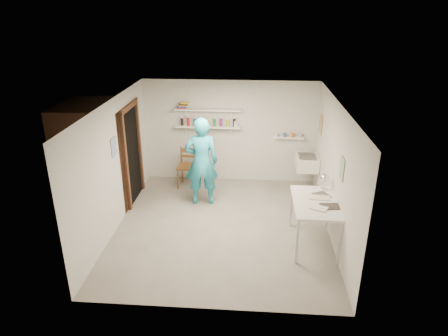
# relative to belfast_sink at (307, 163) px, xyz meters

# --- Properties ---
(floor) EXTENTS (4.00, 4.50, 0.02)m
(floor) POSITION_rel_belfast_sink_xyz_m (-1.75, -1.70, -0.71)
(floor) COLOR slate
(floor) RESTS_ON ground
(ceiling) EXTENTS (4.00, 4.50, 0.02)m
(ceiling) POSITION_rel_belfast_sink_xyz_m (-1.75, -1.70, 1.71)
(ceiling) COLOR silver
(ceiling) RESTS_ON wall_back
(wall_back) EXTENTS (4.00, 0.02, 2.40)m
(wall_back) POSITION_rel_belfast_sink_xyz_m (-1.75, 0.56, 0.50)
(wall_back) COLOR silver
(wall_back) RESTS_ON ground
(wall_front) EXTENTS (4.00, 0.02, 2.40)m
(wall_front) POSITION_rel_belfast_sink_xyz_m (-1.75, -3.96, 0.50)
(wall_front) COLOR silver
(wall_front) RESTS_ON ground
(wall_left) EXTENTS (0.02, 4.50, 2.40)m
(wall_left) POSITION_rel_belfast_sink_xyz_m (-3.76, -1.70, 0.50)
(wall_left) COLOR silver
(wall_left) RESTS_ON ground
(wall_right) EXTENTS (0.02, 4.50, 2.40)m
(wall_right) POSITION_rel_belfast_sink_xyz_m (0.26, -1.70, 0.50)
(wall_right) COLOR silver
(wall_right) RESTS_ON ground
(doorway_recess) EXTENTS (0.02, 0.90, 2.00)m
(doorway_recess) POSITION_rel_belfast_sink_xyz_m (-3.74, -0.65, 0.30)
(doorway_recess) COLOR black
(doorway_recess) RESTS_ON wall_left
(corridor_box) EXTENTS (1.40, 1.50, 2.10)m
(corridor_box) POSITION_rel_belfast_sink_xyz_m (-4.45, -0.65, 0.35)
(corridor_box) COLOR brown
(corridor_box) RESTS_ON ground
(door_lintel) EXTENTS (0.06, 1.05, 0.10)m
(door_lintel) POSITION_rel_belfast_sink_xyz_m (-3.72, -0.65, 1.35)
(door_lintel) COLOR brown
(door_lintel) RESTS_ON wall_left
(door_jamb_near) EXTENTS (0.06, 0.10, 2.00)m
(door_jamb_near) POSITION_rel_belfast_sink_xyz_m (-3.72, -1.15, 0.30)
(door_jamb_near) COLOR brown
(door_jamb_near) RESTS_ON ground
(door_jamb_far) EXTENTS (0.06, 0.10, 2.00)m
(door_jamb_far) POSITION_rel_belfast_sink_xyz_m (-3.72, -0.15, 0.30)
(door_jamb_far) COLOR brown
(door_jamb_far) RESTS_ON ground
(shelf_lower) EXTENTS (1.50, 0.22, 0.03)m
(shelf_lower) POSITION_rel_belfast_sink_xyz_m (-2.25, 0.43, 0.65)
(shelf_lower) COLOR white
(shelf_lower) RESTS_ON wall_back
(shelf_upper) EXTENTS (1.50, 0.22, 0.03)m
(shelf_upper) POSITION_rel_belfast_sink_xyz_m (-2.25, 0.43, 1.05)
(shelf_upper) COLOR white
(shelf_upper) RESTS_ON wall_back
(ledge_shelf) EXTENTS (0.70, 0.14, 0.03)m
(ledge_shelf) POSITION_rel_belfast_sink_xyz_m (-0.40, 0.47, 0.42)
(ledge_shelf) COLOR white
(ledge_shelf) RESTS_ON wall_back
(poster_left) EXTENTS (0.01, 0.28, 0.36)m
(poster_left) POSITION_rel_belfast_sink_xyz_m (-3.74, -1.65, 0.85)
(poster_left) COLOR #334C7F
(poster_left) RESTS_ON wall_left
(poster_right_a) EXTENTS (0.01, 0.34, 0.42)m
(poster_right_a) POSITION_rel_belfast_sink_xyz_m (0.24, 0.10, 0.85)
(poster_right_a) COLOR #995933
(poster_right_a) RESTS_ON wall_right
(poster_right_b) EXTENTS (0.01, 0.30, 0.38)m
(poster_right_b) POSITION_rel_belfast_sink_xyz_m (0.24, -2.25, 0.80)
(poster_right_b) COLOR #3F724C
(poster_right_b) RESTS_ON wall_right
(belfast_sink) EXTENTS (0.48, 0.60, 0.30)m
(belfast_sink) POSITION_rel_belfast_sink_xyz_m (0.00, 0.00, 0.00)
(belfast_sink) COLOR white
(belfast_sink) RESTS_ON wall_right
(man) EXTENTS (0.74, 0.54, 1.89)m
(man) POSITION_rel_belfast_sink_xyz_m (-2.26, -0.74, 0.24)
(man) COLOR #259EBB
(man) RESTS_ON ground
(wall_clock) EXTENTS (0.34, 0.08, 0.34)m
(wall_clock) POSITION_rel_belfast_sink_xyz_m (-2.23, -0.52, 0.56)
(wall_clock) COLOR beige
(wall_clock) RESTS_ON man
(wooden_chair) EXTENTS (0.50, 0.48, 1.00)m
(wooden_chair) POSITION_rel_belfast_sink_xyz_m (-2.68, 0.06, -0.20)
(wooden_chair) COLOR brown
(wooden_chair) RESTS_ON ground
(work_table) EXTENTS (0.76, 1.27, 0.85)m
(work_table) POSITION_rel_belfast_sink_xyz_m (-0.11, -2.18, -0.28)
(work_table) COLOR white
(work_table) RESTS_ON ground
(desk_lamp) EXTENTS (0.16, 0.16, 0.16)m
(desk_lamp) POSITION_rel_belfast_sink_xyz_m (0.10, -1.67, 0.37)
(desk_lamp) COLOR silver
(desk_lamp) RESTS_ON work_table
(spray_cans) EXTENTS (1.31, 0.06, 0.17)m
(spray_cans) POSITION_rel_belfast_sink_xyz_m (-2.25, 0.43, 0.75)
(spray_cans) COLOR black
(spray_cans) RESTS_ON shelf_lower
(book_stack) EXTENTS (0.26, 0.14, 0.14)m
(book_stack) POSITION_rel_belfast_sink_xyz_m (-2.81, 0.43, 1.14)
(book_stack) COLOR red
(book_stack) RESTS_ON shelf_upper
(ledge_pots) EXTENTS (0.48, 0.07, 0.09)m
(ledge_pots) POSITION_rel_belfast_sink_xyz_m (-0.40, 0.47, 0.48)
(ledge_pots) COLOR silver
(ledge_pots) RESTS_ON ledge_shelf
(papers) EXTENTS (0.30, 0.22, 0.02)m
(papers) POSITION_rel_belfast_sink_xyz_m (-0.11, -2.18, 0.16)
(papers) COLOR silver
(papers) RESTS_ON work_table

